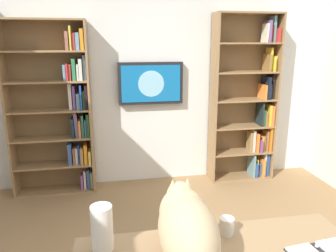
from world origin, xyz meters
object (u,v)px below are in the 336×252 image
object	(u,v)px
wall_mounted_tv	(151,83)
paper_towel_roll	(102,228)
cat	(186,225)
bookshelf_right	(60,109)
bookshelf_left	(250,104)
coffee_mug	(227,226)

from	to	relation	value
wall_mounted_tv	paper_towel_roll	xyz separation A→B (m)	(0.57, 2.43, -0.41)
wall_mounted_tv	cat	bearing A→B (deg)	86.31
wall_mounted_tv	bookshelf_right	bearing A→B (deg)	4.38
bookshelf_left	bookshelf_right	world-z (taller)	bookshelf_left
wall_mounted_tv	cat	world-z (taller)	wall_mounted_tv
paper_towel_roll	cat	bearing A→B (deg)	160.59
paper_towel_roll	bookshelf_right	bearing A→B (deg)	-77.91
cat	paper_towel_roll	distance (m)	0.43
cat	coffee_mug	distance (m)	0.33
paper_towel_roll	coffee_mug	size ratio (longest dim) A/B	2.49
bookshelf_left	coffee_mug	world-z (taller)	bookshelf_left
paper_towel_roll	coffee_mug	distance (m)	0.67
coffee_mug	wall_mounted_tv	bearing A→B (deg)	-87.59
bookshelf_right	paper_towel_roll	xyz separation A→B (m)	(-0.50, 2.35, -0.15)
bookshelf_right	cat	distance (m)	2.65
cat	coffee_mug	bearing A→B (deg)	-150.02
bookshelf_right	paper_towel_roll	size ratio (longest dim) A/B	8.37
wall_mounted_tv	paper_towel_roll	bearing A→B (deg)	76.88
bookshelf_left	paper_towel_roll	distance (m)	2.97
paper_towel_roll	coffee_mug	xyz separation A→B (m)	(-0.67, -0.01, -0.07)
wall_mounted_tv	coffee_mug	distance (m)	2.47
cat	wall_mounted_tv	bearing A→B (deg)	-93.69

